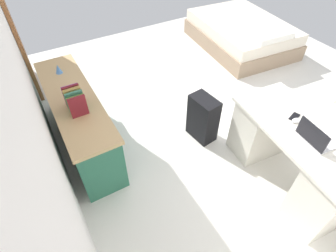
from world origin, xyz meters
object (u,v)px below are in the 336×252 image
at_px(cell_phone_by_mouse, 294,117).
at_px(figurine_small, 58,69).
at_px(suitcase_black, 203,118).
at_px(computer_mouse, 296,120).
at_px(bed, 241,34).
at_px(credenza, 79,120).
at_px(desk, 293,156).
at_px(laptop, 315,137).

relative_size(cell_phone_by_mouse, figurine_small, 1.24).
relative_size(suitcase_black, computer_mouse, 5.99).
bearing_deg(bed, computer_mouse, 147.58).
distance_m(bed, cell_phone_by_mouse, 2.90).
bearing_deg(bed, credenza, 106.04).
relative_size(credenza, cell_phone_by_mouse, 13.24).
bearing_deg(bed, desk, 148.52).
distance_m(desk, suitcase_black, 1.09).
height_order(suitcase_black, cell_phone_by_mouse, cell_phone_by_mouse).
bearing_deg(suitcase_black, computer_mouse, -159.66).
distance_m(computer_mouse, cell_phone_by_mouse, 0.06).
bearing_deg(computer_mouse, bed, -26.83).
xyz_separation_m(desk, cell_phone_by_mouse, (0.19, -0.07, 0.36)).
bearing_deg(credenza, cell_phone_by_mouse, -128.57).
distance_m(credenza, laptop, 2.49).
bearing_deg(computer_mouse, cell_phone_by_mouse, -30.31).
distance_m(suitcase_black, figurine_small, 1.84).
height_order(desk, computer_mouse, computer_mouse).
xyz_separation_m(bed, cell_phone_by_mouse, (-2.41, 1.53, 0.51)).
xyz_separation_m(bed, computer_mouse, (-2.46, 1.57, 0.52)).
xyz_separation_m(desk, credenza, (1.64, 1.75, -0.02)).
bearing_deg(bed, laptop, 149.03).
bearing_deg(computer_mouse, desk, 173.65).
height_order(computer_mouse, cell_phone_by_mouse, computer_mouse).
distance_m(suitcase_black, laptop, 1.28).
height_order(desk, cell_phone_by_mouse, cell_phone_by_mouse).
xyz_separation_m(suitcase_black, computer_mouse, (-0.86, -0.45, 0.46)).
height_order(credenza, computer_mouse, computer_mouse).
xyz_separation_m(desk, bed, (2.60, -1.60, -0.15)).
distance_m(desk, credenza, 2.40).
bearing_deg(laptop, desk, -17.78).
distance_m(desk, cell_phone_by_mouse, 0.41).
xyz_separation_m(desk, computer_mouse, (0.14, -0.03, 0.37)).
relative_size(suitcase_black, cell_phone_by_mouse, 4.41).
xyz_separation_m(suitcase_black, figurine_small, (1.16, 1.34, 0.49)).
distance_m(credenza, suitcase_black, 1.48).
relative_size(suitcase_black, laptop, 1.82).
relative_size(bed, laptop, 6.10).
bearing_deg(cell_phone_by_mouse, bed, -49.99).
bearing_deg(credenza, figurine_small, 0.17).
relative_size(computer_mouse, figurine_small, 0.91).
bearing_deg(laptop, figurine_small, 37.03).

